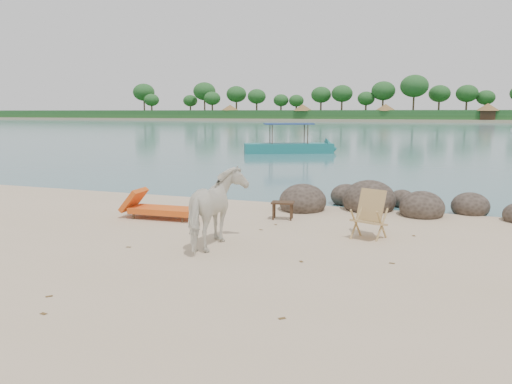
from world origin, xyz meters
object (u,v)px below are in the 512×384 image
cow (217,210)px  boulders (379,203)px  lounge_chair (163,208)px  boat_near (289,128)px  side_table (283,212)px  deck_chair (369,216)px

cow → boulders: bearing=-123.1°
lounge_chair → boat_near: (-2.99, 21.31, 1.29)m
cow → lounge_chair: cow is taller
side_table → boat_near: bearing=97.2°
boulders → lounge_chair: boulders is taller
deck_chair → boat_near: bearing=132.6°
boulders → deck_chair: size_ratio=6.40×
boulders → boat_near: (-7.97, 18.33, 1.39)m
deck_chair → boat_near: 23.06m
cow → lounge_chair: (-2.37, 1.93, -0.46)m
cow → deck_chair: 3.23m
lounge_chair → boat_near: bearing=95.0°
boulders → cow: (-2.61, -4.92, 0.56)m
boat_near → deck_chair: bearing=-94.4°
deck_chair → boulders: bearing=114.4°
lounge_chair → boat_near: size_ratio=0.32×
boulders → lounge_chair: (-4.98, -2.98, 0.10)m
lounge_chair → deck_chair: size_ratio=2.06×
cow → lounge_chair: bearing=-44.3°
boulders → boat_near: boat_near is taller
boulders → lounge_chair: size_ratio=3.11×
boulders → deck_chair: deck_chair is taller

